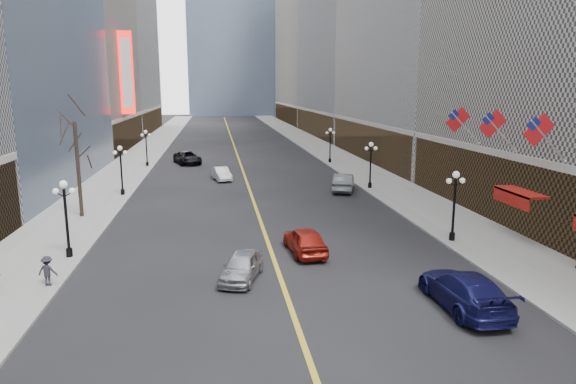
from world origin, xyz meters
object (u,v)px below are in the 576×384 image
object	(u,v)px
car_sb_mid	(305,240)
streetlamp_east_2	(371,160)
streetlamp_east_3	(330,142)
streetlamp_west_2	(121,165)
streetlamp_west_1	(66,211)
car_nb_mid	(221,174)
streetlamp_east_1	(455,199)
car_sb_near	(464,290)
car_nb_far	(188,158)
streetlamp_west_3	(146,144)
car_nb_near	(242,266)
car_sb_far	(344,182)

from	to	relation	value
car_sb_mid	streetlamp_east_2	bearing A→B (deg)	-122.29
streetlamp_east_2	car_sb_mid	xyz separation A→B (m)	(-9.80, -18.85, -2.09)
streetlamp_east_3	car_sb_mid	world-z (taller)	streetlamp_east_3
car_sb_mid	streetlamp_west_2	bearing A→B (deg)	-58.61
streetlamp_west_1	car_nb_mid	xyz separation A→B (m)	(9.16, 25.22, -2.20)
streetlamp_east_1	car_sb_near	bearing A→B (deg)	-112.77
streetlamp_west_2	streetlamp_east_2	bearing A→B (deg)	0.00
streetlamp_west_1	car_nb_far	world-z (taller)	streetlamp_west_1
streetlamp_west_1	streetlamp_west_3	xyz separation A→B (m)	(0.00, 36.00, 0.00)
car_nb_near	car_sb_mid	size ratio (longest dim) A/B	0.88
streetlamp_west_2	car_nb_mid	distance (m)	11.87
streetlamp_east_3	car_sb_far	distance (m)	18.85
streetlamp_east_3	car_nb_far	distance (m)	18.92
streetlamp_east_3	car_nb_far	bearing A→B (deg)	173.57
streetlamp_west_3	streetlamp_west_2	bearing A→B (deg)	-90.00
streetlamp_east_1	streetlamp_east_3	xyz separation A→B (m)	(0.00, 36.00, 0.00)
streetlamp_west_1	car_sb_near	bearing A→B (deg)	-26.21
streetlamp_east_2	car_nb_mid	distance (m)	16.29
streetlamp_east_3	streetlamp_west_2	distance (m)	29.68
streetlamp_west_1	car_nb_mid	bearing A→B (deg)	70.04
streetlamp_east_2	car_sb_near	world-z (taller)	streetlamp_east_2
streetlamp_west_3	car_nb_near	bearing A→B (deg)	-76.45
streetlamp_west_2	car_nb_mid	bearing A→B (deg)	38.26
streetlamp_west_1	car_sb_mid	world-z (taller)	streetlamp_west_1
streetlamp_west_2	car_sb_far	distance (m)	20.91
streetlamp_west_2	car_nb_near	xyz separation A→B (m)	(9.80, -22.66, -2.19)
streetlamp_west_3	car_sb_far	xyz separation A→B (m)	(20.80, -18.53, -2.04)
streetlamp_east_3	car_sb_far	xyz separation A→B (m)	(-2.80, -18.53, -2.04)
car_sb_near	car_sb_mid	xyz separation A→B (m)	(-5.76, 8.78, -0.04)
streetlamp_east_2	streetlamp_west_3	world-z (taller)	same
car_nb_mid	streetlamp_east_2	bearing A→B (deg)	-38.25
streetlamp_west_1	streetlamp_west_3	distance (m)	36.00
car_sb_mid	streetlamp_east_1	bearing A→B (deg)	-179.86
streetlamp_east_1	streetlamp_west_1	world-z (taller)	same
streetlamp_east_1	streetlamp_east_2	bearing A→B (deg)	90.00
streetlamp_east_1	car_nb_mid	distance (m)	29.15
streetlamp_east_3	car_sb_near	bearing A→B (deg)	-95.06
streetlamp_west_3	car_nb_mid	xyz separation A→B (m)	(9.16, -10.78, -2.20)
streetlamp_east_1	streetlamp_east_3	distance (m)	36.00
car_nb_mid	car_nb_near	bearing A→B (deg)	-100.44
streetlamp_west_3	car_nb_near	distance (m)	41.88
streetlamp_east_1	car_sb_far	distance (m)	17.81
streetlamp_west_2	car_nb_near	size ratio (longest dim) A/B	1.09
streetlamp_east_1	car_sb_near	world-z (taller)	streetlamp_east_1
streetlamp_east_2	streetlamp_west_2	size ratio (longest dim) A/B	1.00
streetlamp_east_1	streetlamp_east_2	xyz separation A→B (m)	(0.00, 18.00, 0.00)
streetlamp_east_2	car_nb_mid	world-z (taller)	streetlamp_east_2
car_sb_near	car_sb_mid	size ratio (longest dim) A/B	1.24
streetlamp_west_3	car_sb_near	bearing A→B (deg)	-66.80
streetlamp_west_1	car_nb_far	xyz separation A→B (m)	(4.91, 38.11, -2.08)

